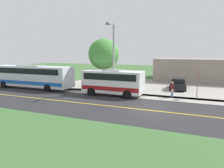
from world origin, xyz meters
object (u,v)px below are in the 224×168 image
(pedestrian_with_bags, at_px, (172,89))
(parked_car_near, at_px, (178,84))
(commercial_building, at_px, (209,70))
(transit_bus_rear, at_px, (31,76))
(stop_sign, at_px, (198,80))
(shuttle_bus_front, at_px, (113,81))
(tree_curbside, at_px, (104,54))
(street_light_pole, at_px, (113,56))

(pedestrian_with_bags, height_order, parked_car_near, pedestrian_with_bags)
(parked_car_near, relative_size, commercial_building, 0.26)
(pedestrian_with_bags, relative_size, commercial_building, 0.10)
(transit_bus_rear, height_order, pedestrian_with_bags, transit_bus_rear)
(stop_sign, xyz_separation_m, parked_car_near, (-5.01, -2.21, -1.28))
(shuttle_bus_front, xyz_separation_m, stop_sign, (-1.57, 8.64, 0.41))
(pedestrian_with_bags, height_order, tree_curbside, tree_curbside)
(shuttle_bus_front, distance_m, parked_car_near, 9.24)
(street_light_pole, bearing_deg, shuttle_bus_front, 16.21)
(tree_curbside, bearing_deg, stop_sign, 83.29)
(stop_sign, xyz_separation_m, tree_curbside, (-1.30, -11.05, 2.49))
(commercial_building, bearing_deg, shuttle_bus_front, -32.05)
(transit_bus_rear, distance_m, tree_curbside, 10.07)
(tree_curbside, bearing_deg, commercial_building, 137.18)
(transit_bus_rear, bearing_deg, commercial_building, 127.15)
(stop_sign, xyz_separation_m, street_light_pole, (1.23, -8.74, 2.34))
(street_light_pole, xyz_separation_m, commercial_building, (-16.53, 10.66, -2.47))
(shuttle_bus_front, height_order, street_light_pole, street_light_pole)
(street_light_pole, bearing_deg, pedestrian_with_bags, 97.66)
(street_light_pole, height_order, parked_car_near, street_light_pole)
(street_light_pole, height_order, commercial_building, street_light_pole)
(stop_sign, bearing_deg, street_light_pole, -82.01)
(stop_sign, distance_m, tree_curbside, 11.41)
(stop_sign, relative_size, commercial_building, 0.17)
(shuttle_bus_front, distance_m, street_light_pole, 2.78)
(pedestrian_with_bags, relative_size, stop_sign, 0.59)
(transit_bus_rear, distance_m, commercial_building, 27.89)
(parked_car_near, xyz_separation_m, commercial_building, (-10.29, 4.13, 1.15))
(street_light_pole, bearing_deg, stop_sign, 97.99)
(stop_sign, bearing_deg, commercial_building, 172.85)
(transit_bus_rear, xyz_separation_m, commercial_building, (-16.84, 22.23, 0.16))
(commercial_building, bearing_deg, transit_bus_rear, -52.85)
(transit_bus_rear, xyz_separation_m, street_light_pole, (-0.31, 11.57, 2.63))
(tree_curbside, xyz_separation_m, commercial_building, (-14.00, 12.97, -2.62))
(transit_bus_rear, height_order, tree_curbside, tree_curbside)
(parked_car_near, bearing_deg, transit_bus_rear, -70.10)
(pedestrian_with_bags, relative_size, tree_curbside, 0.26)
(shuttle_bus_front, bearing_deg, tree_curbside, -139.87)
(shuttle_bus_front, relative_size, street_light_pole, 0.86)
(shuttle_bus_front, xyz_separation_m, tree_curbside, (-2.87, -2.42, 2.91))
(stop_sign, bearing_deg, shuttle_bus_front, -79.72)
(pedestrian_with_bags, bearing_deg, tree_curbside, -100.98)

